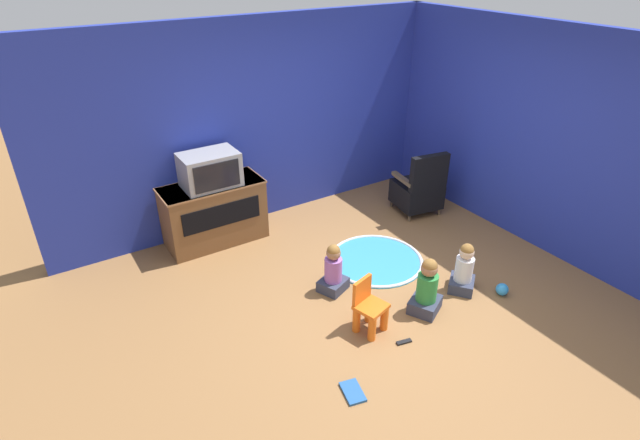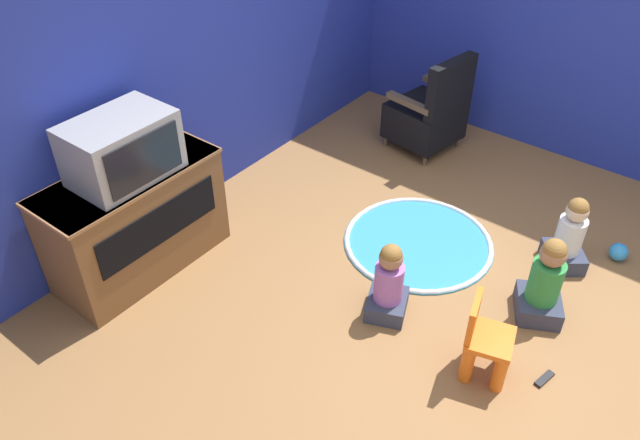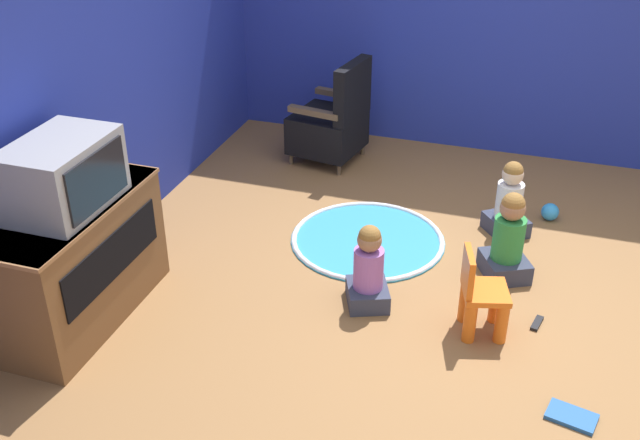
{
  "view_description": "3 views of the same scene",
  "coord_description": "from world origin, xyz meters",
  "px_view_note": "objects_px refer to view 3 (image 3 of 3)",
  "views": [
    {
      "loc": [
        -2.88,
        -3.27,
        3.31
      ],
      "look_at": [
        -0.47,
        0.53,
        0.79
      ],
      "focal_mm": 28.0,
      "sensor_mm": 36.0,
      "label": 1
    },
    {
      "loc": [
        -2.97,
        -1.09,
        3.02
      ],
      "look_at": [
        -0.75,
        0.64,
        0.84
      ],
      "focal_mm": 35.0,
      "sensor_mm": 36.0,
      "label": 2
    },
    {
      "loc": [
        -4.21,
        -0.58,
        2.83
      ],
      "look_at": [
        -0.62,
        0.59,
        0.68
      ],
      "focal_mm": 42.0,
      "sensor_mm": 36.0,
      "label": 3
    }
  ],
  "objects_px": {
    "black_armchair": "(332,123)",
    "yellow_kid_chair": "(481,299)",
    "child_watching_center": "(368,271)",
    "book": "(572,417)",
    "television": "(63,175)",
    "toy_ball": "(550,212)",
    "child_watching_right": "(509,203)",
    "tv_cabinet": "(76,261)",
    "remote_control": "(537,323)",
    "child_watching_left": "(508,241)"
  },
  "relations": [
    {
      "from": "television",
      "to": "black_armchair",
      "type": "relative_size",
      "value": 0.72
    },
    {
      "from": "child_watching_center",
      "to": "toy_ball",
      "type": "bearing_deg",
      "value": -57.71
    },
    {
      "from": "tv_cabinet",
      "to": "book",
      "type": "relative_size",
      "value": 4.41
    },
    {
      "from": "television",
      "to": "child_watching_left",
      "type": "xyz_separation_m",
      "value": [
        1.27,
        -2.41,
        -0.71
      ]
    },
    {
      "from": "book",
      "to": "television",
      "type": "bearing_deg",
      "value": 13.23
    },
    {
      "from": "black_armchair",
      "to": "television",
      "type": "bearing_deg",
      "value": -6.52
    },
    {
      "from": "yellow_kid_chair",
      "to": "child_watching_left",
      "type": "height_order",
      "value": "child_watching_left"
    },
    {
      "from": "child_watching_right",
      "to": "tv_cabinet",
      "type": "bearing_deg",
      "value": 89.75
    },
    {
      "from": "child_watching_right",
      "to": "toy_ball",
      "type": "distance_m",
      "value": 0.46
    },
    {
      "from": "tv_cabinet",
      "to": "child_watching_right",
      "type": "xyz_separation_m",
      "value": [
        1.85,
        -2.38,
        -0.15
      ]
    },
    {
      "from": "tv_cabinet",
      "to": "remote_control",
      "type": "height_order",
      "value": "tv_cabinet"
    },
    {
      "from": "toy_ball",
      "to": "book",
      "type": "distance_m",
      "value": 2.14
    },
    {
      "from": "black_armchair",
      "to": "child_watching_center",
      "type": "xyz_separation_m",
      "value": [
        -1.98,
        -0.85,
        -0.11
      ]
    },
    {
      "from": "toy_ball",
      "to": "remote_control",
      "type": "bearing_deg",
      "value": -179.78
    },
    {
      "from": "child_watching_right",
      "to": "book",
      "type": "distance_m",
      "value": 1.92
    },
    {
      "from": "television",
      "to": "remote_control",
      "type": "distance_m",
      "value": 2.94
    },
    {
      "from": "tv_cabinet",
      "to": "yellow_kid_chair",
      "type": "distance_m",
      "value": 2.43
    },
    {
      "from": "child_watching_center",
      "to": "remote_control",
      "type": "distance_m",
      "value": 1.08
    },
    {
      "from": "child_watching_left",
      "to": "remote_control",
      "type": "distance_m",
      "value": 0.61
    },
    {
      "from": "toy_ball",
      "to": "remote_control",
      "type": "height_order",
      "value": "toy_ball"
    },
    {
      "from": "child_watching_left",
      "to": "book",
      "type": "xyz_separation_m",
      "value": [
        -1.25,
        -0.48,
        -0.26
      ]
    },
    {
      "from": "black_armchair",
      "to": "child_watching_center",
      "type": "relative_size",
      "value": 1.61
    },
    {
      "from": "television",
      "to": "child_watching_center",
      "type": "xyz_separation_m",
      "value": [
        0.67,
        -1.61,
        -0.73
      ]
    },
    {
      "from": "toy_ball",
      "to": "book",
      "type": "relative_size",
      "value": 0.47
    },
    {
      "from": "black_armchair",
      "to": "yellow_kid_chair",
      "type": "distance_m",
      "value": 2.57
    },
    {
      "from": "tv_cabinet",
      "to": "yellow_kid_chair",
      "type": "xyz_separation_m",
      "value": [
        0.61,
        -2.35,
        -0.17
      ]
    },
    {
      "from": "toy_ball",
      "to": "remote_control",
      "type": "relative_size",
      "value": 0.85
    },
    {
      "from": "television",
      "to": "black_armchair",
      "type": "distance_m",
      "value": 2.83
    },
    {
      "from": "remote_control",
      "to": "toy_ball",
      "type": "bearing_deg",
      "value": -167.54
    },
    {
      "from": "black_armchair",
      "to": "toy_ball",
      "type": "xyz_separation_m",
      "value": [
        -0.51,
        -1.9,
        -0.28
      ]
    },
    {
      "from": "tv_cabinet",
      "to": "television",
      "type": "relative_size",
      "value": 1.86
    },
    {
      "from": "child_watching_left",
      "to": "book",
      "type": "relative_size",
      "value": 2.22
    },
    {
      "from": "television",
      "to": "remote_control",
      "type": "relative_size",
      "value": 4.24
    },
    {
      "from": "child_watching_right",
      "to": "toy_ball",
      "type": "height_order",
      "value": "child_watching_right"
    },
    {
      "from": "remote_control",
      "to": "tv_cabinet",
      "type": "bearing_deg",
      "value": -61.72
    },
    {
      "from": "child_watching_center",
      "to": "child_watching_right",
      "type": "xyz_separation_m",
      "value": [
        1.18,
        -0.74,
        0.0
      ]
    },
    {
      "from": "book",
      "to": "child_watching_right",
      "type": "bearing_deg",
      "value": -60.81
    },
    {
      "from": "child_watching_left",
      "to": "child_watching_center",
      "type": "distance_m",
      "value": 0.99
    },
    {
      "from": "child_watching_center",
      "to": "child_watching_right",
      "type": "relative_size",
      "value": 0.99
    },
    {
      "from": "television",
      "to": "yellow_kid_chair",
      "type": "distance_m",
      "value": 2.51
    },
    {
      "from": "tv_cabinet",
      "to": "toy_ball",
      "type": "distance_m",
      "value": 3.45
    },
    {
      "from": "television",
      "to": "child_watching_center",
      "type": "height_order",
      "value": "television"
    },
    {
      "from": "tv_cabinet",
      "to": "remote_control",
      "type": "distance_m",
      "value": 2.82
    },
    {
      "from": "child_watching_left",
      "to": "toy_ball",
      "type": "bearing_deg",
      "value": -43.63
    },
    {
      "from": "tv_cabinet",
      "to": "child_watching_center",
      "type": "xyz_separation_m",
      "value": [
        0.67,
        -1.64,
        -0.16
      ]
    },
    {
      "from": "remote_control",
      "to": "child_watching_center",
      "type": "bearing_deg",
      "value": -72.06
    },
    {
      "from": "book",
      "to": "toy_ball",
      "type": "bearing_deg",
      "value": -70.81
    },
    {
      "from": "television",
      "to": "yellow_kid_chair",
      "type": "xyz_separation_m",
      "value": [
        0.61,
        -2.32,
        -0.75
      ]
    },
    {
      "from": "child_watching_center",
      "to": "book",
      "type": "xyz_separation_m",
      "value": [
        -0.65,
        -1.28,
        -0.23
      ]
    },
    {
      "from": "yellow_kid_chair",
      "to": "toy_ball",
      "type": "relative_size",
      "value": 4.13
    }
  ]
}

